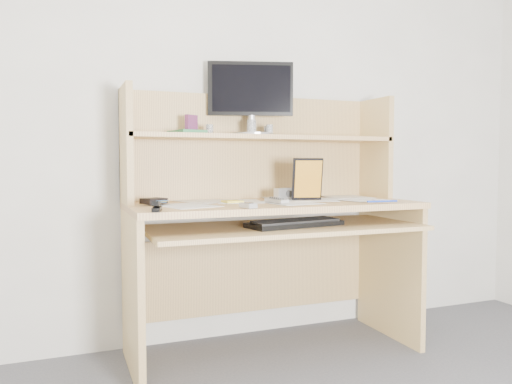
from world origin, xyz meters
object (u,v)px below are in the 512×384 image
object	(u,v)px
desk	(268,212)
monitor	(251,97)
keyboard	(295,223)
tv_remote	(276,201)
game_case	(307,179)

from	to	relation	value
desk	monitor	world-z (taller)	monitor
desk	keyboard	size ratio (longest dim) A/B	2.94
monitor	desk	bearing A→B (deg)	-50.90
desk	tv_remote	distance (m)	0.18
tv_remote	desk	bearing A→B (deg)	75.53
keyboard	game_case	xyz separation A→B (m)	(0.14, 0.16, 0.20)
tv_remote	game_case	size ratio (longest dim) A/B	0.75
keyboard	monitor	distance (m)	0.72
keyboard	tv_remote	xyz separation A→B (m)	(-0.05, 0.09, 0.10)
keyboard	monitor	world-z (taller)	monitor
tv_remote	monitor	distance (m)	0.59
tv_remote	keyboard	bearing A→B (deg)	-65.36
desk	tv_remote	xyz separation A→B (m)	(-0.02, -0.16, 0.07)
keyboard	monitor	xyz separation A→B (m)	(-0.08, 0.37, 0.62)
keyboard	monitor	size ratio (longest dim) A/B	1.11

